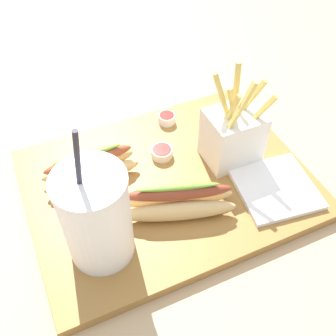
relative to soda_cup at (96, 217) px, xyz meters
The scene contains 9 objects.
ground_plane 0.20m from the soda_cup, 150.06° to the right, with size 2.40×2.40×0.02m, color tan.
food_tray 0.19m from the soda_cup, 150.06° to the right, with size 0.47×0.36×0.02m, color olive.
soda_cup is the anchor object (origin of this frame).
fries_basket 0.28m from the soda_cup, 161.89° to the right, with size 0.09×0.08×0.18m.
hot_dog_1 0.15m from the soda_cup, 100.27° to the right, with size 0.16×0.06×0.06m.
hot_dog_2 0.14m from the soda_cup, behind, with size 0.19×0.11×0.06m.
ketchup_cup_1 0.31m from the soda_cup, 132.50° to the right, with size 0.03×0.03×0.02m.
ketchup_cup_2 0.22m from the soda_cup, 138.27° to the right, with size 0.04×0.04×0.02m.
napkin_stack 0.31m from the soda_cup, behind, with size 0.12×0.12×0.01m, color white.
Camera 1 is at (0.18, 0.40, 0.53)m, focal length 42.30 mm.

